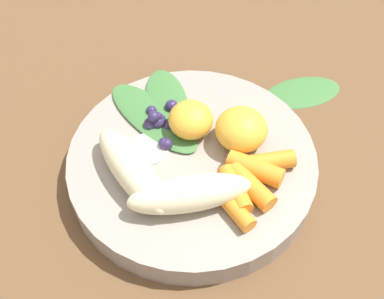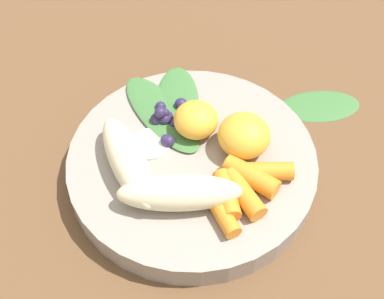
{
  "view_description": "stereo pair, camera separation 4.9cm",
  "coord_description": "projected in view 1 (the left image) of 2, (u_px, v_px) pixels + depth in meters",
  "views": [
    {
      "loc": [
        -0.11,
        0.29,
        0.42
      ],
      "look_at": [
        0.0,
        0.0,
        0.04
      ],
      "focal_mm": 47.04,
      "sensor_mm": 36.0,
      "label": 1
    },
    {
      "loc": [
        -0.16,
        0.27,
        0.42
      ],
      "look_at": [
        0.0,
        0.0,
        0.04
      ],
      "focal_mm": 47.04,
      "sensor_mm": 36.0,
      "label": 2
    }
  ],
  "objects": [
    {
      "name": "kale_leaf_left",
      "position": [
        167.0,
        102.0,
        0.54
      ],
      "size": [
        0.09,
        0.11,
        0.0
      ],
      "primitive_type": "ellipsoid",
      "rotation": [
        0.0,
        0.0,
        5.28
      ],
      "color": "#3D7038",
      "rests_on": "bowl"
    },
    {
      "name": "banana_peeled_left",
      "position": [
        190.0,
        194.0,
        0.45
      ],
      "size": [
        0.11,
        0.09,
        0.03
      ],
      "primitive_type": "ellipsoid",
      "rotation": [
        0.0,
        0.0,
        3.7
      ],
      "color": "beige",
      "rests_on": "bowl"
    },
    {
      "name": "blueberry_pile",
      "position": [
        160.0,
        122.0,
        0.52
      ],
      "size": [
        0.04,
        0.06,
        0.02
      ],
      "color": "#2D234C",
      "rests_on": "bowl"
    },
    {
      "name": "ground_plane",
      "position": [
        192.0,
        173.0,
        0.52
      ],
      "size": [
        2.4,
        2.4,
        0.0
      ],
      "primitive_type": "plane",
      "color": "brown"
    },
    {
      "name": "carrot_mid_left",
      "position": [
        235.0,
        190.0,
        0.46
      ],
      "size": [
        0.04,
        0.05,
        0.02
      ],
      "primitive_type": "cylinder",
      "rotation": [
        0.0,
        1.57,
        2.26
      ],
      "color": "orange",
      "rests_on": "bowl"
    },
    {
      "name": "orange_segment_near",
      "position": [
        191.0,
        120.0,
        0.51
      ],
      "size": [
        0.05,
        0.05,
        0.03
      ],
      "primitive_type": "ellipsoid",
      "color": "#F4A833",
      "rests_on": "bowl"
    },
    {
      "name": "bowl",
      "position": [
        192.0,
        164.0,
        0.51
      ],
      "size": [
        0.25,
        0.25,
        0.03
      ],
      "primitive_type": "cylinder",
      "color": "gray",
      "rests_on": "ground_plane"
    },
    {
      "name": "carrot_front",
      "position": [
        233.0,
        206.0,
        0.45
      ],
      "size": [
        0.05,
        0.04,
        0.02
      ],
      "primitive_type": "cylinder",
      "rotation": [
        0.0,
        1.57,
        2.53
      ],
      "color": "orange",
      "rests_on": "bowl"
    },
    {
      "name": "kale_leaf_right",
      "position": [
        153.0,
        117.0,
        0.53
      ],
      "size": [
        0.13,
        0.1,
        0.0
      ],
      "primitive_type": "ellipsoid",
      "rotation": [
        0.0,
        0.0,
        5.83
      ],
      "color": "#3D7038",
      "rests_on": "bowl"
    },
    {
      "name": "carrot_mid_right",
      "position": [
        251.0,
        187.0,
        0.46
      ],
      "size": [
        0.05,
        0.04,
        0.02
      ],
      "primitive_type": "cylinder",
      "rotation": [
        0.0,
        1.57,
        2.6
      ],
      "color": "orange",
      "rests_on": "bowl"
    },
    {
      "name": "kale_leaf_stray",
      "position": [
        303.0,
        91.0,
        0.59
      ],
      "size": [
        0.11,
        0.1,
        0.01
      ],
      "primitive_type": "ellipsoid",
      "rotation": [
        0.0,
        0.0,
        3.79
      ],
      "color": "#3D7038",
      "rests_on": "ground_plane"
    },
    {
      "name": "coconut_shred_patch",
      "position": [
        149.0,
        149.0,
        0.5
      ],
      "size": [
        0.04,
        0.04,
        0.0
      ],
      "primitive_type": "cylinder",
      "color": "white",
      "rests_on": "bowl"
    },
    {
      "name": "banana_peeled_right",
      "position": [
        132.0,
        169.0,
        0.47
      ],
      "size": [
        0.11,
        0.09,
        0.03
      ],
      "primitive_type": "ellipsoid",
      "rotation": [
        0.0,
        0.0,
        2.53
      ],
      "color": "beige",
      "rests_on": "bowl"
    },
    {
      "name": "carrot_rear",
      "position": [
        255.0,
        169.0,
        0.48
      ],
      "size": [
        0.06,
        0.03,
        0.02
      ],
      "primitive_type": "cylinder",
      "rotation": [
        0.0,
        1.57,
        3.04
      ],
      "color": "orange",
      "rests_on": "bowl"
    },
    {
      "name": "carrot_small",
      "position": [
        268.0,
        162.0,
        0.48
      ],
      "size": [
        0.05,
        0.04,
        0.02
      ],
      "primitive_type": "cylinder",
      "rotation": [
        0.0,
        1.57,
        3.68
      ],
      "color": "orange",
      "rests_on": "bowl"
    },
    {
      "name": "orange_segment_far",
      "position": [
        241.0,
        129.0,
        0.5
      ],
      "size": [
        0.05,
        0.05,
        0.04
      ],
      "primitive_type": "ellipsoid",
      "color": "#F4A833",
      "rests_on": "bowl"
    }
  ]
}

